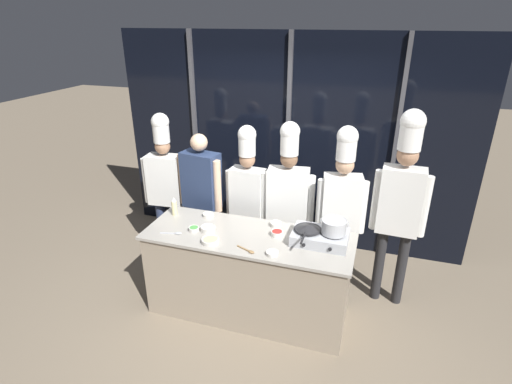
# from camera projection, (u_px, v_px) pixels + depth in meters

# --- Properties ---
(ground_plane) EXTENTS (24.00, 24.00, 0.00)m
(ground_plane) POSITION_uv_depth(u_px,v_px,m) (249.00, 310.00, 4.21)
(ground_plane) COLOR #7F705B
(window_wall_back) EXTENTS (4.51, 0.09, 2.70)m
(window_wall_back) POSITION_uv_depth(u_px,v_px,m) (289.00, 144.00, 5.06)
(window_wall_back) COLOR black
(window_wall_back) RESTS_ON ground_plane
(demo_counter) EXTENTS (2.03, 0.73, 0.90)m
(demo_counter) POSITION_uv_depth(u_px,v_px,m) (248.00, 274.00, 4.02)
(demo_counter) COLOR gray
(demo_counter) RESTS_ON ground_plane
(portable_stove) EXTENTS (0.51, 0.36, 0.12)m
(portable_stove) POSITION_uv_depth(u_px,v_px,m) (320.00, 237.00, 3.70)
(portable_stove) COLOR #B2B5BA
(portable_stove) RESTS_ON demo_counter
(frying_pan) EXTENTS (0.26, 0.46, 0.04)m
(frying_pan) POSITION_uv_depth(u_px,v_px,m) (308.00, 228.00, 3.70)
(frying_pan) COLOR #232326
(frying_pan) RESTS_ON portable_stove
(stock_pot) EXTENTS (0.25, 0.23, 0.13)m
(stock_pot) POSITION_uv_depth(u_px,v_px,m) (334.00, 226.00, 3.61)
(stock_pot) COLOR #B7BABF
(stock_pot) RESTS_ON portable_stove
(squeeze_bottle_oil) EXTENTS (0.06, 0.06, 0.20)m
(squeeze_bottle_oil) POSITION_uv_depth(u_px,v_px,m) (174.00, 207.00, 4.20)
(squeeze_bottle_oil) COLOR beige
(squeeze_bottle_oil) RESTS_ON demo_counter
(prep_bowl_scallions) EXTENTS (0.10, 0.10, 0.04)m
(prep_bowl_scallions) POSITION_uv_depth(u_px,v_px,m) (194.00, 229.00, 3.92)
(prep_bowl_scallions) COLOR silver
(prep_bowl_scallions) RESTS_ON demo_counter
(prep_bowl_noodles) EXTENTS (0.12, 0.12, 0.03)m
(prep_bowl_noodles) POSITION_uv_depth(u_px,v_px,m) (208.00, 215.00, 4.20)
(prep_bowl_noodles) COLOR silver
(prep_bowl_noodles) RESTS_ON demo_counter
(prep_bowl_onion) EXTENTS (0.11, 0.11, 0.03)m
(prep_bowl_onion) POSITION_uv_depth(u_px,v_px,m) (272.00, 253.00, 3.52)
(prep_bowl_onion) COLOR silver
(prep_bowl_onion) RESTS_ON demo_counter
(prep_bowl_chicken) EXTENTS (0.14, 0.14, 0.05)m
(prep_bowl_chicken) POSITION_uv_depth(u_px,v_px,m) (208.00, 228.00, 3.90)
(prep_bowl_chicken) COLOR silver
(prep_bowl_chicken) RESTS_ON demo_counter
(prep_bowl_rice) EXTENTS (0.12, 0.12, 0.05)m
(prep_bowl_rice) POSITION_uv_depth(u_px,v_px,m) (276.00, 224.00, 3.99)
(prep_bowl_rice) COLOR silver
(prep_bowl_rice) RESTS_ON demo_counter
(prep_bowl_ginger) EXTENTS (0.17, 0.17, 0.04)m
(prep_bowl_ginger) POSITION_uv_depth(u_px,v_px,m) (210.00, 240.00, 3.71)
(prep_bowl_ginger) COLOR silver
(prep_bowl_ginger) RESTS_ON demo_counter
(prep_bowl_bell_pepper) EXTENTS (0.12, 0.12, 0.05)m
(prep_bowl_bell_pepper) POSITION_uv_depth(u_px,v_px,m) (277.00, 233.00, 3.82)
(prep_bowl_bell_pepper) COLOR silver
(prep_bowl_bell_pepper) RESTS_ON demo_counter
(serving_spoon_slotted) EXTENTS (0.21, 0.08, 0.02)m
(serving_spoon_slotted) POSITION_uv_depth(u_px,v_px,m) (175.00, 233.00, 3.86)
(serving_spoon_slotted) COLOR #B2B5BA
(serving_spoon_slotted) RESTS_ON demo_counter
(serving_spoon_solid) EXTENTS (0.20, 0.10, 0.02)m
(serving_spoon_solid) POSITION_uv_depth(u_px,v_px,m) (249.00, 251.00, 3.57)
(serving_spoon_solid) COLOR olive
(serving_spoon_solid) RESTS_ON demo_counter
(chef_head) EXTENTS (0.55, 0.25, 1.85)m
(chef_head) POSITION_uv_depth(u_px,v_px,m) (166.00, 179.00, 4.74)
(chef_head) COLOR #2D3856
(chef_head) RESTS_ON ground_plane
(person_guest) EXTENTS (0.56, 0.29, 1.67)m
(person_guest) POSITION_uv_depth(u_px,v_px,m) (202.00, 190.00, 4.57)
(person_guest) COLOR #4C4C51
(person_guest) RESTS_ON ground_plane
(chef_sous) EXTENTS (0.49, 0.22, 1.80)m
(chef_sous) POSITION_uv_depth(u_px,v_px,m) (247.00, 192.00, 4.43)
(chef_sous) COLOR #4C4C51
(chef_sous) RESTS_ON ground_plane
(chef_line) EXTENTS (0.58, 0.28, 1.87)m
(chef_line) POSITION_uv_depth(u_px,v_px,m) (288.00, 196.00, 4.30)
(chef_line) COLOR #4C4C51
(chef_line) RESTS_ON ground_plane
(chef_pastry) EXTENTS (0.50, 0.27, 1.89)m
(chef_pastry) POSITION_uv_depth(u_px,v_px,m) (342.00, 201.00, 4.06)
(chef_pastry) COLOR #4C4C51
(chef_pastry) RESTS_ON ground_plane
(chef_apprentice) EXTENTS (0.53, 0.23, 2.09)m
(chef_apprentice) POSITION_uv_depth(u_px,v_px,m) (401.00, 196.00, 3.87)
(chef_apprentice) COLOR #232326
(chef_apprentice) RESTS_ON ground_plane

